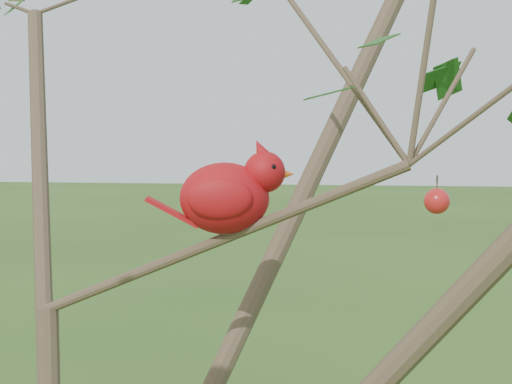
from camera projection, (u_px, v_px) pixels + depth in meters
crabapple_tree at (57, 216)px, 1.19m from camera, size 2.35×2.05×2.95m
cardinal at (229, 194)px, 1.24m from camera, size 0.24×0.13×0.17m
distant_trees at (195, 168)px, 23.72m from camera, size 42.75×12.97×3.11m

